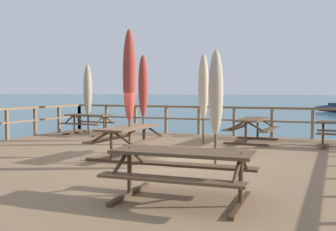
{
  "coord_description": "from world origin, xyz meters",
  "views": [
    {
      "loc": [
        4.16,
        -9.1,
        2.53
      ],
      "look_at": [
        0.0,
        0.86,
        1.89
      ],
      "focal_mm": 43.08,
      "sensor_mm": 36.0,
      "label": 1
    }
  ],
  "objects_px": {
    "picnic_table_front_left": "(182,164)",
    "patio_umbrella_tall_back_left": "(203,87)",
    "picnic_table_back_left": "(252,125)",
    "picnic_table_mid_centre": "(89,120)",
    "patio_umbrella_tall_back_right": "(216,93)",
    "patio_umbrella_tall_front": "(88,90)",
    "patio_umbrella_tall_mid_left": "(143,86)",
    "picnic_table_back_right": "(129,135)",
    "patio_umbrella_tall_mid_right": "(129,76)"
  },
  "relations": [
    {
      "from": "patio_umbrella_tall_back_left",
      "to": "picnic_table_back_right",
      "type": "bearing_deg",
      "value": -106.98
    },
    {
      "from": "picnic_table_front_left",
      "to": "patio_umbrella_tall_back_right",
      "type": "bearing_deg",
      "value": 95.81
    },
    {
      "from": "picnic_table_back_left",
      "to": "patio_umbrella_tall_mid_right",
      "type": "height_order",
      "value": "patio_umbrella_tall_mid_right"
    },
    {
      "from": "picnic_table_back_left",
      "to": "picnic_table_mid_centre",
      "type": "distance_m",
      "value": 6.21
    },
    {
      "from": "patio_umbrella_tall_mid_right",
      "to": "picnic_table_back_right",
      "type": "bearing_deg",
      "value": -77.42
    },
    {
      "from": "patio_umbrella_tall_mid_right",
      "to": "patio_umbrella_tall_front",
      "type": "distance_m",
      "value": 5.66
    },
    {
      "from": "patio_umbrella_tall_mid_right",
      "to": "patio_umbrella_tall_mid_left",
      "type": "xyz_separation_m",
      "value": [
        -1.2,
        3.22,
        -0.21
      ]
    },
    {
      "from": "patio_umbrella_tall_front",
      "to": "picnic_table_front_left",
      "type": "bearing_deg",
      "value": -48.08
    },
    {
      "from": "picnic_table_mid_centre",
      "to": "picnic_table_back_right",
      "type": "bearing_deg",
      "value": -46.22
    },
    {
      "from": "patio_umbrella_tall_mid_left",
      "to": "patio_umbrella_tall_back_left",
      "type": "bearing_deg",
      "value": -3.91
    },
    {
      "from": "picnic_table_mid_centre",
      "to": "patio_umbrella_tall_back_left",
      "type": "distance_m",
      "value": 5.14
    },
    {
      "from": "patio_umbrella_tall_back_right",
      "to": "patio_umbrella_tall_mid_left",
      "type": "distance_m",
      "value": 5.22
    },
    {
      "from": "picnic_table_back_right",
      "to": "patio_umbrella_tall_back_right",
      "type": "bearing_deg",
      "value": -12.05
    },
    {
      "from": "picnic_table_back_right",
      "to": "patio_umbrella_tall_back_left",
      "type": "height_order",
      "value": "patio_umbrella_tall_back_left"
    },
    {
      "from": "picnic_table_back_left",
      "to": "patio_umbrella_tall_back_right",
      "type": "distance_m",
      "value": 4.82
    },
    {
      "from": "patio_umbrella_tall_back_left",
      "to": "patio_umbrella_tall_mid_left",
      "type": "distance_m",
      "value": 2.17
    },
    {
      "from": "patio_umbrella_tall_back_left",
      "to": "patio_umbrella_tall_front",
      "type": "distance_m",
      "value": 5.01
    },
    {
      "from": "picnic_table_front_left",
      "to": "patio_umbrella_tall_front",
      "type": "xyz_separation_m",
      "value": [
        -6.63,
        7.38,
        1.13
      ]
    },
    {
      "from": "patio_umbrella_tall_mid_left",
      "to": "patio_umbrella_tall_front",
      "type": "bearing_deg",
      "value": 163.3
    },
    {
      "from": "picnic_table_back_right",
      "to": "picnic_table_front_left",
      "type": "bearing_deg",
      "value": -50.97
    },
    {
      "from": "picnic_table_back_left",
      "to": "patio_umbrella_tall_front",
      "type": "distance_m",
      "value": 6.33
    },
    {
      "from": "picnic_table_back_right",
      "to": "picnic_table_back_left",
      "type": "bearing_deg",
      "value": 61.59
    },
    {
      "from": "picnic_table_back_right",
      "to": "patio_umbrella_tall_back_left",
      "type": "relative_size",
      "value": 0.73
    },
    {
      "from": "picnic_table_front_left",
      "to": "picnic_table_mid_centre",
      "type": "height_order",
      "value": "same"
    },
    {
      "from": "patio_umbrella_tall_back_right",
      "to": "patio_umbrella_tall_back_left",
      "type": "height_order",
      "value": "patio_umbrella_tall_back_left"
    },
    {
      "from": "patio_umbrella_tall_mid_left",
      "to": "picnic_table_front_left",
      "type": "bearing_deg",
      "value": -59.4
    },
    {
      "from": "picnic_table_back_left",
      "to": "patio_umbrella_tall_back_left",
      "type": "distance_m",
      "value": 2.1
    },
    {
      "from": "patio_umbrella_tall_front",
      "to": "patio_umbrella_tall_back_right",
      "type": "bearing_deg",
      "value": -35.95
    },
    {
      "from": "patio_umbrella_tall_back_right",
      "to": "patio_umbrella_tall_front",
      "type": "distance_m",
      "value": 7.84
    },
    {
      "from": "picnic_table_back_left",
      "to": "picnic_table_back_right",
      "type": "bearing_deg",
      "value": -118.41
    },
    {
      "from": "patio_umbrella_tall_mid_right",
      "to": "patio_umbrella_tall_front",
      "type": "height_order",
      "value": "patio_umbrella_tall_mid_right"
    },
    {
      "from": "picnic_table_back_left",
      "to": "patio_umbrella_tall_back_left",
      "type": "bearing_deg",
      "value": -140.75
    },
    {
      "from": "picnic_table_front_left",
      "to": "patio_umbrella_tall_mid_left",
      "type": "relative_size",
      "value": 0.76
    },
    {
      "from": "picnic_table_back_right",
      "to": "patio_umbrella_tall_back_right",
      "type": "relative_size",
      "value": 0.81
    },
    {
      "from": "picnic_table_back_left",
      "to": "picnic_table_front_left",
      "type": "height_order",
      "value": "same"
    },
    {
      "from": "picnic_table_back_right",
      "to": "patio_umbrella_tall_front",
      "type": "relative_size",
      "value": 0.78
    },
    {
      "from": "picnic_table_back_left",
      "to": "picnic_table_back_right",
      "type": "xyz_separation_m",
      "value": [
        -2.27,
        -4.2,
        0.0
      ]
    },
    {
      "from": "picnic_table_front_left",
      "to": "patio_umbrella_tall_back_left",
      "type": "height_order",
      "value": "patio_umbrella_tall_back_left"
    },
    {
      "from": "picnic_table_back_right",
      "to": "patio_umbrella_tall_mid_right",
      "type": "height_order",
      "value": "patio_umbrella_tall_mid_right"
    },
    {
      "from": "picnic_table_mid_centre",
      "to": "patio_umbrella_tall_mid_left",
      "type": "height_order",
      "value": "patio_umbrella_tall_mid_left"
    },
    {
      "from": "patio_umbrella_tall_back_right",
      "to": "patio_umbrella_tall_mid_right",
      "type": "distance_m",
      "value": 2.49
    },
    {
      "from": "patio_umbrella_tall_mid_right",
      "to": "picnic_table_front_left",
      "type": "bearing_deg",
      "value": -51.29
    },
    {
      "from": "picnic_table_front_left",
      "to": "patio_umbrella_tall_back_left",
      "type": "bearing_deg",
      "value": 104.97
    },
    {
      "from": "patio_umbrella_tall_mid_left",
      "to": "patio_umbrella_tall_mid_right",
      "type": "bearing_deg",
      "value": -69.53
    },
    {
      "from": "picnic_table_back_left",
      "to": "patio_umbrella_tall_mid_left",
      "type": "bearing_deg",
      "value": -165.08
    },
    {
      "from": "picnic_table_back_left",
      "to": "picnic_table_mid_centre",
      "type": "height_order",
      "value": "same"
    },
    {
      "from": "picnic_table_back_right",
      "to": "picnic_table_front_left",
      "type": "distance_m",
      "value": 4.24
    },
    {
      "from": "picnic_table_back_left",
      "to": "picnic_table_front_left",
      "type": "relative_size",
      "value": 0.96
    },
    {
      "from": "patio_umbrella_tall_mid_right",
      "to": "picnic_table_mid_centre",
      "type": "bearing_deg",
      "value": 134.06
    },
    {
      "from": "picnic_table_back_right",
      "to": "patio_umbrella_tall_back_right",
      "type": "height_order",
      "value": "patio_umbrella_tall_back_right"
    }
  ]
}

